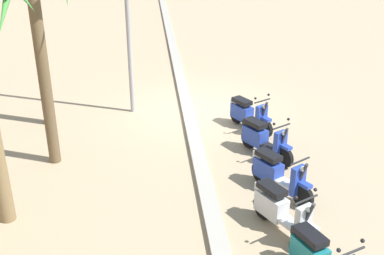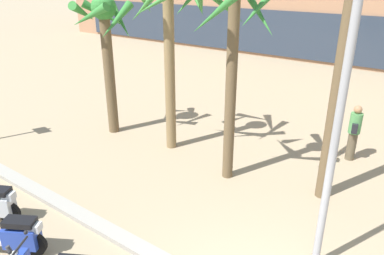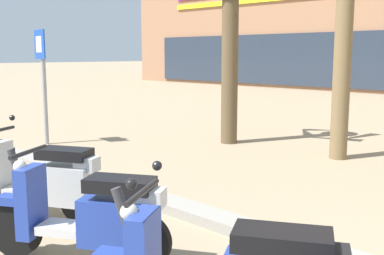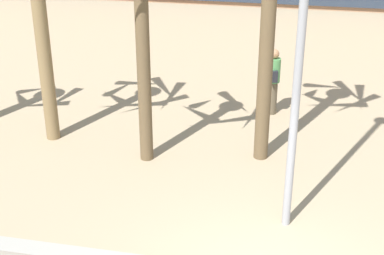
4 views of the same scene
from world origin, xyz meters
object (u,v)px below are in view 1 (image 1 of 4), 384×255
object	(u,v)px
scooter_blue_far_back	(277,173)
scooter_blue_mid_centre	(248,114)
scooter_silver_mid_front	(281,210)
scooter_blue_tail_end	(263,139)

from	to	relation	value
scooter_blue_far_back	scooter_blue_mid_centre	xyz separation A→B (m)	(3.38, -0.05, -0.01)
scooter_silver_mid_front	scooter_blue_far_back	bearing A→B (deg)	-12.09
scooter_blue_tail_end	scooter_blue_mid_centre	world-z (taller)	same
scooter_silver_mid_front	scooter_blue_tail_end	size ratio (longest dim) A/B	1.01
scooter_blue_far_back	scooter_blue_tail_end	bearing A→B (deg)	-2.91
scooter_blue_far_back	scooter_silver_mid_front	bearing A→B (deg)	167.91
scooter_blue_tail_end	scooter_blue_mid_centre	bearing A→B (deg)	1.31
scooter_blue_tail_end	scooter_blue_mid_centre	size ratio (longest dim) A/B	1.03
scooter_blue_far_back	scooter_blue_mid_centre	size ratio (longest dim) A/B	1.02
scooter_blue_mid_centre	scooter_blue_tail_end	bearing A→B (deg)	-178.69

